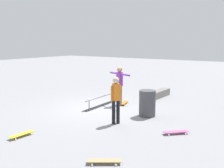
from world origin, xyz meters
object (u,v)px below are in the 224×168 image
skater_main (120,83)px  bystander_orange_shirt (116,98)px  grind_rail (103,101)px  loose_skateboard_natural (104,161)px  loose_skateboard_yellow (21,134)px  skateboard_main (124,103)px  trash_bin (147,103)px  loose_skateboard_pink (176,132)px  skate_ledge (158,94)px

skater_main → bystander_orange_shirt: bearing=140.3°
grind_rail → bystander_orange_shirt: bearing=43.2°
grind_rail → loose_skateboard_natural: (4.66, 3.48, -0.11)m
loose_skateboard_yellow → bystander_orange_shirt: bearing=151.2°
skateboard_main → skater_main: bearing=141.3°
loose_skateboard_natural → trash_bin: trash_bin is taller
grind_rail → skater_main: size_ratio=1.58×
bystander_orange_shirt → loose_skateboard_pink: bystander_orange_shirt is taller
grind_rail → loose_skateboard_pink: (1.77, 4.10, -0.11)m
skateboard_main → loose_skateboard_natural: same height
grind_rail → skater_main: 1.10m
skateboard_main → loose_skateboard_natural: bearing=-169.8°
skater_main → grind_rail: bearing=55.6°
skate_ledge → bystander_orange_shirt: bearing=7.8°
bystander_orange_shirt → loose_skateboard_yellow: (2.68, -1.60, -0.85)m
loose_skateboard_pink → trash_bin: 2.16m
grind_rail → bystander_orange_shirt: bystander_orange_shirt is taller
skate_ledge → bystander_orange_shirt: bystander_orange_shirt is taller
skate_ledge → skater_main: size_ratio=1.21×
skate_ledge → loose_skateboard_pink: (4.65, 2.77, -0.10)m
bystander_orange_shirt → loose_skateboard_yellow: 3.24m
bystander_orange_shirt → loose_skateboard_yellow: bearing=5.2°
loose_skateboard_yellow → loose_skateboard_pink: size_ratio=1.14×
loose_skateboard_pink → skate_ledge: bearing=-104.5°
skate_ledge → skater_main: 2.68m
loose_skateboard_pink → loose_skateboard_natural: bearing=32.6°
skater_main → bystander_orange_shirt: size_ratio=1.05×
loose_skateboard_yellow → trash_bin: size_ratio=0.81×
loose_skateboard_natural → trash_bin: (-4.21, -1.04, 0.42)m
loose_skateboard_yellow → loose_skateboard_natural: 3.10m
grind_rail → skate_ledge: bearing=152.5°
grind_rail → loose_skateboard_yellow: bearing=2.2°
loose_skateboard_yellow → loose_skateboard_pink: (-2.85, 3.72, 0.00)m
skateboard_main → loose_skateboard_yellow: 5.31m
bystander_orange_shirt → trash_bin: bystander_orange_shirt is taller
loose_skateboard_yellow → skater_main: bearing=179.6°
skate_ledge → loose_skateboard_natural: size_ratio=2.67×
skate_ledge → loose_skateboard_yellow: size_ratio=2.56×
skater_main → trash_bin: size_ratio=1.72×
grind_rail → bystander_orange_shirt: size_ratio=1.66×
skater_main → loose_skateboard_natural: size_ratio=2.22×
bystander_orange_shirt → loose_skateboard_natural: (2.73, 1.49, -0.85)m
grind_rail → skate_ledge: grind_rail is taller
loose_skateboard_yellow → trash_bin: trash_bin is taller
skate_ledge → trash_bin: 3.53m
skater_main → loose_skateboard_yellow: skater_main is taller
skater_main → trash_bin: skater_main is taller
loose_skateboard_natural → loose_skateboard_pink: (-2.89, 0.62, 0.00)m
skate_ledge → skateboard_main: size_ratio=2.51×
skate_ledge → skater_main: (2.45, -0.73, 0.82)m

